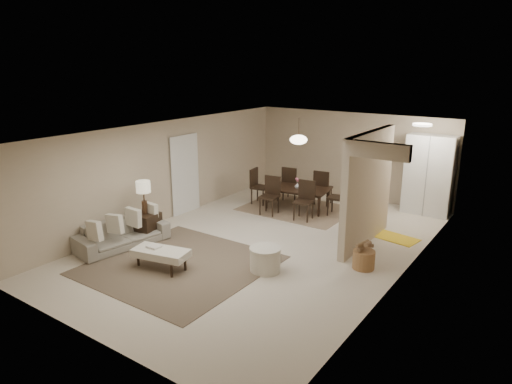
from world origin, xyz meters
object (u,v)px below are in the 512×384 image
Objects in this scene: ottoman_bench at (161,253)px; round_pouf at (265,259)px; side_table at (146,226)px; sofa at (122,234)px; wicker_basket at (364,259)px; pantry_cabinet at (429,175)px; dining_table at (297,199)px.

round_pouf is at bearing 19.13° from ottoman_bench.
sofa is at bearing -94.54° from side_table.
ottoman_bench is (1.50, -0.30, 0.02)m from sofa.
wicker_basket is (1.51, 1.19, -0.05)m from round_pouf.
ottoman_bench is at bearing -91.78° from sofa.
sofa is at bearing 156.17° from ottoman_bench.
wicker_basket is (4.69, 1.32, -0.11)m from side_table.
ottoman_bench is (-3.30, -6.40, -0.74)m from pantry_cabinet.
sofa is at bearing -157.59° from wicker_basket.
side_table reaches higher than ottoman_bench.
side_table is at bearing 4.98° from sofa.
sofa is 1.68× the size of ottoman_bench.
side_table reaches higher than wicker_basket.
side_table reaches higher than round_pouf.
pantry_cabinet is 4.24m from wicker_basket.
sofa is 4.81m from dining_table.
wicker_basket is at bearing 22.32° from ottoman_bench.
dining_table is at bearing 73.81° from ottoman_bench.
pantry_cabinet is 4.88× the size of wicker_basket.
side_table is (0.05, 0.63, 0.01)m from sofa.
side_table is (-1.45, 0.93, -0.02)m from ottoman_bench.
wicker_basket is at bearing -90.87° from pantry_cabinet.
ottoman_bench is 0.70× the size of dining_table.
round_pouf is 3.96m from dining_table.
wicker_basket is at bearing 15.77° from side_table.
side_table is 1.37× the size of wicker_basket.
pantry_cabinet reaches higher than round_pouf.
wicker_basket is at bearing 38.21° from round_pouf.
ottoman_bench is 2.03m from round_pouf.
round_pouf is (1.72, 1.06, -0.08)m from ottoman_bench.
ottoman_bench is at bearing -32.65° from side_table.
dining_table is (-2.93, 2.51, 0.11)m from wicker_basket.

